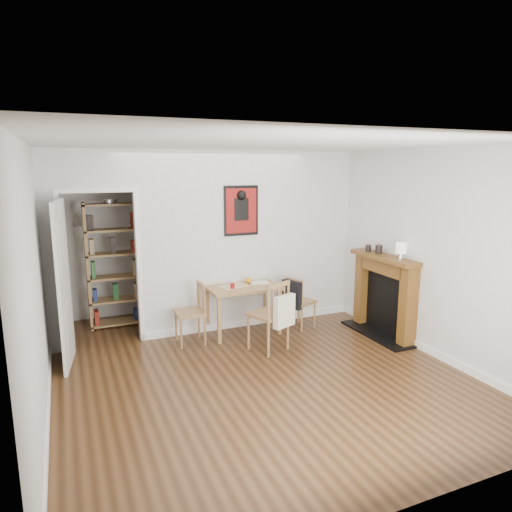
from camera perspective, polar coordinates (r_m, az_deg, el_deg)
name	(u,v)px	position (r m, az deg, el deg)	size (l,w,h in m)	color
ground	(251,366)	(5.69, -0.61, -13.55)	(5.20, 5.20, 0.00)	#503219
room_shell	(222,243)	(6.55, -4.33, 1.64)	(5.20, 5.20, 5.20)	silver
dining_table	(243,292)	(6.55, -1.63, -4.48)	(1.02, 0.65, 0.70)	olive
chair_left	(190,314)	(6.29, -8.27, -7.13)	(0.43, 0.43, 0.84)	#A37B4B
chair_right	(300,301)	(6.84, 5.49, -5.68)	(0.54, 0.51, 0.78)	#A37B4B
chair_front	(269,315)	(5.98, 1.64, -7.35)	(0.61, 0.64, 0.94)	#A37B4B
bookshelf	(114,265)	(7.13, -17.33, -1.12)	(0.79, 0.32, 1.88)	olive
fireplace	(385,293)	(6.74, 15.79, -4.43)	(0.45, 1.25, 1.16)	brown
red_glass	(232,286)	(6.38, -2.96, -3.76)	(0.06, 0.06, 0.08)	maroon
orange_fruit	(248,280)	(6.67, -0.96, -3.07)	(0.08, 0.08, 0.08)	orange
placemat	(234,286)	(6.52, -2.81, -3.77)	(0.42, 0.32, 0.00)	beige
notebook	(259,283)	(6.69, 0.42, -3.33)	(0.26, 0.19, 0.01)	silver
mantel_lamp	(401,249)	(6.32, 17.68, 0.85)	(0.15, 0.15, 0.23)	silver
ceramic_jar_a	(379,249)	(6.71, 15.10, 0.84)	(0.10, 0.10, 0.12)	black
ceramic_jar_b	(368,248)	(6.81, 13.86, 0.96)	(0.08, 0.08, 0.10)	black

